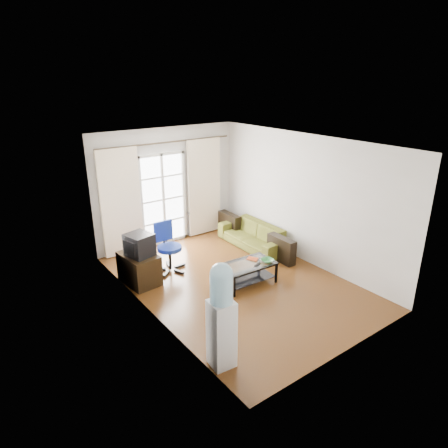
# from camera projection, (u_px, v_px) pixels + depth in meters

# --- Properties ---
(floor) EXTENTS (5.20, 5.20, 0.00)m
(floor) POSITION_uv_depth(u_px,v_px,m) (235.00, 282.00, 7.77)
(floor) COLOR brown
(floor) RESTS_ON ground
(ceiling) EXTENTS (5.20, 5.20, 0.00)m
(ceiling) POSITION_uv_depth(u_px,v_px,m) (237.00, 142.00, 6.82)
(ceiling) COLOR white
(ceiling) RESTS_ON wall_back
(wall_back) EXTENTS (3.60, 0.02, 2.70)m
(wall_back) POSITION_uv_depth(u_px,v_px,m) (167.00, 186.00, 9.26)
(wall_back) COLOR silver
(wall_back) RESTS_ON floor
(wall_front) EXTENTS (3.60, 0.02, 2.70)m
(wall_front) POSITION_uv_depth(u_px,v_px,m) (355.00, 268.00, 5.34)
(wall_front) COLOR silver
(wall_front) RESTS_ON floor
(wall_left) EXTENTS (0.02, 5.20, 2.70)m
(wall_left) POSITION_uv_depth(u_px,v_px,m) (146.00, 239.00, 6.30)
(wall_left) COLOR silver
(wall_left) RESTS_ON floor
(wall_right) EXTENTS (0.02, 5.20, 2.70)m
(wall_right) POSITION_uv_depth(u_px,v_px,m) (304.00, 199.00, 8.30)
(wall_right) COLOR silver
(wall_right) RESTS_ON floor
(french_door) EXTENTS (1.16, 0.06, 2.15)m
(french_door) POSITION_uv_depth(u_px,v_px,m) (163.00, 199.00, 9.23)
(french_door) COLOR white
(french_door) RESTS_ON wall_back
(curtain_rod) EXTENTS (3.30, 0.04, 0.04)m
(curtain_rod) POSITION_uv_depth(u_px,v_px,m) (167.00, 142.00, 8.82)
(curtain_rod) COLOR #4C3F2D
(curtain_rod) RESTS_ON wall_back
(curtain_left) EXTENTS (0.90, 0.07, 2.35)m
(curtain_left) POSITION_uv_depth(u_px,v_px,m) (121.00, 203.00, 8.56)
(curtain_left) COLOR #F9E8C8
(curtain_left) RESTS_ON curtain_rod
(curtain_right) EXTENTS (0.90, 0.07, 2.35)m
(curtain_right) POSITION_uv_depth(u_px,v_px,m) (204.00, 187.00, 9.75)
(curtain_right) COLOR #F9E8C8
(curtain_right) RESTS_ON curtain_rod
(radiator) EXTENTS (0.64, 0.12, 0.64)m
(radiator) POSITION_uv_depth(u_px,v_px,m) (199.00, 222.00, 9.99)
(radiator) COLOR gray
(radiator) RESTS_ON floor
(sofa) EXTENTS (1.90, 0.80, 0.55)m
(sofa) POSITION_uv_depth(u_px,v_px,m) (253.00, 235.00, 9.29)
(sofa) COLOR brown
(sofa) RESTS_ON floor
(coffee_table) EXTENTS (1.08, 0.65, 0.43)m
(coffee_table) POSITION_uv_depth(u_px,v_px,m) (247.00, 271.00, 7.61)
(coffee_table) COLOR silver
(coffee_table) RESTS_ON floor
(bowl) EXTENTS (0.27, 0.27, 0.06)m
(bowl) POSITION_uv_depth(u_px,v_px,m) (267.00, 261.00, 7.61)
(bowl) COLOR #358E33
(bowl) RESTS_ON coffee_table
(book) EXTENTS (0.33, 0.34, 0.02)m
(book) POSITION_uv_depth(u_px,v_px,m) (251.00, 260.00, 7.66)
(book) COLOR #B02215
(book) RESTS_ON coffee_table
(remote) EXTENTS (0.17, 0.09, 0.02)m
(remote) POSITION_uv_depth(u_px,v_px,m) (257.00, 264.00, 7.50)
(remote) COLOR black
(remote) RESTS_ON coffee_table
(tv_stand) EXTENTS (0.61, 0.85, 0.59)m
(tv_stand) POSITION_uv_depth(u_px,v_px,m) (139.00, 268.00, 7.65)
(tv_stand) COLOR black
(tv_stand) RESTS_ON floor
(crt_tv) EXTENTS (0.54, 0.55, 0.43)m
(crt_tv) POSITION_uv_depth(u_px,v_px,m) (139.00, 245.00, 7.43)
(crt_tv) COLOR black
(crt_tv) RESTS_ON tv_stand
(task_chair) EXTENTS (0.71, 0.71, 1.02)m
(task_chair) POSITION_uv_depth(u_px,v_px,m) (169.00, 257.00, 8.14)
(task_chair) COLOR black
(task_chair) RESTS_ON floor
(water_cooler) EXTENTS (0.36, 0.34, 1.55)m
(water_cooler) POSITION_uv_depth(u_px,v_px,m) (222.00, 314.00, 5.28)
(water_cooler) COLOR white
(water_cooler) RESTS_ON floor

